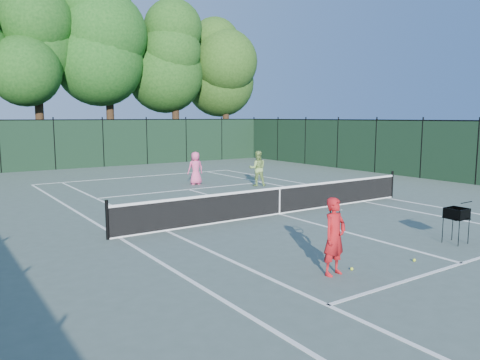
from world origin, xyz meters
TOP-DOWN VIEW (x-y plane):
  - ground at (0.00, 0.00)m, footprint 90.00×90.00m
  - sideline_doubles_left at (-5.49, 0.00)m, footprint 0.10×23.77m
  - sideline_doubles_right at (5.49, 0.00)m, footprint 0.10×23.77m
  - sideline_singles_left at (-4.12, 0.00)m, footprint 0.10×23.77m
  - sideline_singles_right at (4.12, 0.00)m, footprint 0.10×23.77m
  - baseline_far at (0.00, 11.88)m, footprint 10.97×0.10m
  - service_line_near at (0.00, -6.40)m, footprint 8.23×0.10m
  - service_line_far at (0.00, 6.40)m, footprint 8.23×0.10m
  - center_service_line at (0.00, 0.00)m, footprint 0.10×12.80m
  - tennis_net at (0.00, 0.00)m, footprint 11.69×0.09m
  - fence_far at (0.00, 18.00)m, footprint 24.00×0.05m
  - fence_right at (12.00, 0.00)m, footprint 0.05×36.00m
  - tree_2 at (-3.00, 21.80)m, footprint 6.00×6.00m
  - tree_3 at (2.00, 22.30)m, footprint 7.00×7.00m
  - tree_4 at (7.00, 21.60)m, footprint 6.20×6.20m
  - tree_5 at (12.00, 22.10)m, footprint 5.80×5.80m
  - coach at (-2.88, -5.32)m, footprint 0.87×0.68m
  - player_pink at (1.02, 7.59)m, footprint 0.80×0.55m
  - player_green at (3.21, 5.58)m, footprint 1.00×0.93m
  - ball_hopper at (1.44, -5.36)m, footprint 0.58×0.58m
  - loose_ball_near_cart at (-0.76, -5.72)m, footprint 0.07×0.07m
  - loose_ball_midcourt at (-2.38, -5.36)m, footprint 0.07×0.07m

SIDE VIEW (x-z plane):
  - ground at x=0.00m, z-range 0.00..0.00m
  - sideline_doubles_left at x=-5.49m, z-range 0.00..0.01m
  - sideline_doubles_right at x=5.49m, z-range 0.00..0.01m
  - sideline_singles_left at x=-4.12m, z-range 0.00..0.01m
  - sideline_singles_right at x=4.12m, z-range 0.00..0.01m
  - baseline_far at x=0.00m, z-range 0.00..0.01m
  - service_line_near at x=0.00m, z-range 0.00..0.01m
  - service_line_far at x=0.00m, z-range 0.00..0.01m
  - center_service_line at x=0.00m, z-range 0.00..0.01m
  - loose_ball_near_cart at x=-0.76m, z-range 0.00..0.07m
  - loose_ball_midcourt at x=-2.38m, z-range 0.00..0.07m
  - tennis_net at x=0.00m, z-range -0.05..1.01m
  - ball_hopper at x=1.44m, z-range 0.31..1.23m
  - player_pink at x=1.02m, z-range 0.00..1.57m
  - coach at x=-2.88m, z-range 0.00..1.60m
  - player_green at x=3.21m, z-range 0.00..1.64m
  - fence_far at x=0.00m, z-range 0.00..3.00m
  - fence_right at x=12.00m, z-range 0.00..3.00m
  - tree_5 at x=12.00m, z-range 1.59..13.82m
  - tree_2 at x=-3.00m, z-range 1.53..13.93m
  - tree_4 at x=7.00m, z-range 1.66..14.63m
  - tree_3 at x=2.00m, z-range 1.78..16.23m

